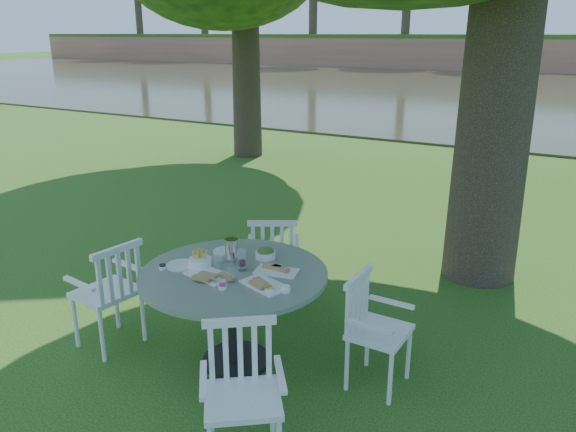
# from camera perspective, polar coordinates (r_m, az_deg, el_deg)

# --- Properties ---
(ground) EXTENTS (140.00, 140.00, 0.00)m
(ground) POSITION_cam_1_polar(r_m,az_deg,el_deg) (5.87, -0.98, -8.44)
(ground) COLOR #1A420D
(ground) RESTS_ON ground
(table) EXTENTS (1.50, 1.50, 0.82)m
(table) POSITION_cam_1_polar(r_m,az_deg,el_deg) (4.55, -5.49, -7.32)
(table) COLOR black
(table) RESTS_ON ground
(chair_ne) EXTENTS (0.43, 0.46, 0.89)m
(chair_ne) POSITION_cam_1_polar(r_m,az_deg,el_deg) (4.41, 8.26, -10.57)
(chair_ne) COLOR white
(chair_ne) RESTS_ON ground
(chair_nw) EXTENTS (0.63, 0.61, 0.93)m
(chair_nw) POSITION_cam_1_polar(r_m,az_deg,el_deg) (5.54, -1.55, -3.93)
(chair_nw) COLOR white
(chair_nw) RESTS_ON ground
(chair_sw) EXTENTS (0.52, 0.54, 0.97)m
(chair_sw) POSITION_cam_1_polar(r_m,az_deg,el_deg) (5.02, -17.38, -6.98)
(chair_sw) COLOR white
(chair_sw) RESTS_ON ground
(chair_se) EXTENTS (0.64, 0.63, 0.93)m
(chair_se) POSITION_cam_1_polar(r_m,az_deg,el_deg) (3.68, -4.73, -16.43)
(chair_se) COLOR white
(chair_se) RESTS_ON ground
(tableware) EXTENTS (1.14, 0.78, 0.22)m
(tableware) POSITION_cam_1_polar(r_m,az_deg,el_deg) (4.54, -5.82, -4.73)
(tableware) COLOR white
(tableware) RESTS_ON table
(river) EXTENTS (100.00, 28.00, 0.12)m
(river) POSITION_cam_1_polar(r_m,az_deg,el_deg) (27.77, 24.45, 11.13)
(river) COLOR #30331E
(river) RESTS_ON ground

